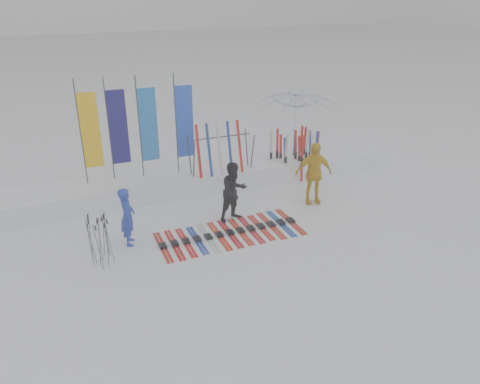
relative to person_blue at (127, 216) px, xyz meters
name	(u,v)px	position (x,y,z in m)	size (l,w,h in m)	color
ground	(257,253)	(2.89, -1.72, -0.79)	(120.00, 120.00, 0.00)	white
snow_bank	(200,178)	(2.89, 2.88, -0.49)	(14.00, 1.60, 0.60)	white
person_blue	(127,216)	(0.00, 0.00, 0.00)	(0.58, 0.38, 1.58)	#1D34AD
person_black	(234,192)	(3.05, 0.24, 0.08)	(0.85, 0.66, 1.74)	black
person_yellow	(313,173)	(5.71, 0.36, 0.19)	(1.15, 0.48, 1.95)	#E3B00E
tent_canopy	(296,128)	(6.84, 3.61, 0.60)	(3.03, 3.09, 2.78)	white
ski_row	(230,233)	(2.62, -0.54, -0.76)	(3.91, 1.69, 0.07)	#AE1E0D
pole_cluster	(100,240)	(-0.78, -0.64, -0.19)	(0.54, 0.69, 1.26)	#595B60
feather_flags	(135,126)	(0.93, 3.10, 1.45)	(3.46, 0.20, 3.20)	#383A3F
ski_rack	(221,149)	(3.50, 2.48, 0.59)	(2.04, 0.80, 1.23)	#383A3F
upright_skis	(297,154)	(6.35, 2.53, 0.02)	(1.60, 1.13, 1.70)	red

